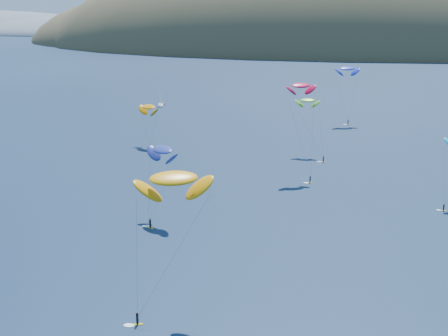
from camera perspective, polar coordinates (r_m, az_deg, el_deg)
island at (r=625.12m, az=12.68°, el=9.83°), size 730.00×300.00×210.00m
sailboat at (r=282.13m, az=-5.80°, el=5.84°), size 8.62×7.45×10.38m
kitesurfer_1 at (r=206.51m, az=-6.92°, el=5.56°), size 10.00×13.28×15.48m
kitesurfer_2 at (r=95.65m, az=-4.63°, el=-0.96°), size 12.78×12.49×24.62m
kitesurfer_3 at (r=196.32m, az=7.66°, el=6.14°), size 10.12×12.98×18.74m
kitesurfer_4 at (r=245.78m, az=11.22°, el=8.91°), size 10.30×7.87×23.67m
kitesurfer_9 at (r=170.39m, az=7.05°, el=7.49°), size 9.07×12.03×27.11m
kitesurfer_10 at (r=137.75m, az=-5.66°, el=1.68°), size 10.28×13.25×18.24m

